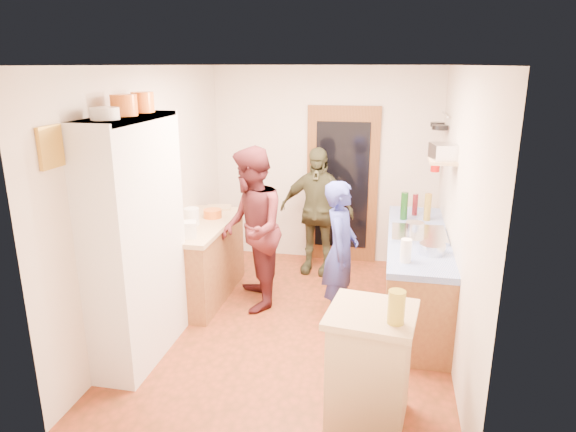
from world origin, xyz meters
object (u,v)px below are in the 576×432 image
(hutch_body, at_px, (136,242))
(person_left, at_px, (254,228))
(person_back, at_px, (317,211))
(right_counter_base, at_px, (415,277))
(island_base, at_px, (369,370))
(person_hob, at_px, (343,252))

(hutch_body, bearing_deg, person_left, 58.02)
(person_back, bearing_deg, hutch_body, -112.94)
(right_counter_base, height_order, island_base, island_base)
(hutch_body, xyz_separation_m, island_base, (2.10, -0.56, -0.67))
(island_base, bearing_deg, person_left, 127.62)
(person_back, bearing_deg, right_counter_base, -31.81)
(hutch_body, distance_m, island_base, 2.28)
(island_base, distance_m, person_hob, 1.67)
(hutch_body, height_order, island_base, hutch_body)
(hutch_body, height_order, person_left, hutch_body)
(right_counter_base, bearing_deg, hutch_body, -152.53)
(island_base, xyz_separation_m, person_hob, (-0.36, 1.60, 0.32))
(right_counter_base, xyz_separation_m, island_base, (-0.40, -1.86, 0.01))
(island_base, height_order, person_left, person_left)
(person_left, xyz_separation_m, person_back, (0.54, 1.06, -0.08))
(person_hob, relative_size, person_left, 0.83)
(island_base, height_order, person_back, person_back)
(right_counter_base, height_order, person_left, person_left)
(island_base, bearing_deg, hutch_body, 165.17)
(hutch_body, bearing_deg, person_hob, 30.84)
(hutch_body, relative_size, right_counter_base, 1.00)
(right_counter_base, relative_size, person_hob, 1.48)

